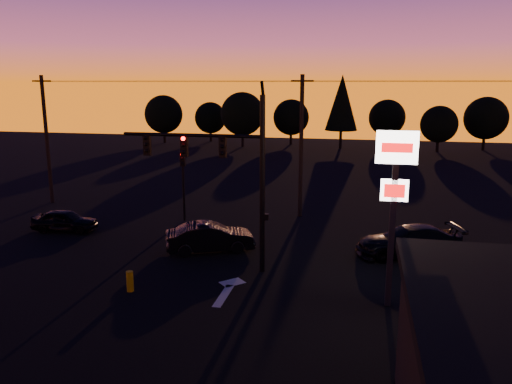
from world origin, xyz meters
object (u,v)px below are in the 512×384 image
bollard (130,281)px  secondary_signal (183,176)px  car_right (409,241)px  pylon_sign (395,182)px  traffic_signal_mast (227,164)px  car_mid (210,237)px  car_left (65,220)px

bollard → secondary_signal: bearing=98.2°
bollard → car_right: car_right is taller
car_right → pylon_sign: bearing=-29.8°
traffic_signal_mast → bollard: bearing=-134.8°
car_mid → car_right: 10.00m
secondary_signal → pylon_sign: (12.00, -9.99, 2.05)m
car_left → car_mid: car_mid is taller
traffic_signal_mast → secondary_signal: traffic_signal_mast is taller
traffic_signal_mast → pylon_sign: traffic_signal_mast is taller
traffic_signal_mast → secondary_signal: (-4.90, 7.49, -2.07)m
secondary_signal → car_left: secondary_signal is taller
bollard → car_right: bearing=30.7°
car_right → car_left: bearing=-108.9°
bollard → car_right: (11.68, 6.93, 0.32)m
pylon_sign → car_left: 19.57m
pylon_sign → car_right: size_ratio=1.30×
pylon_sign → secondary_signal: bearing=140.2°
pylon_sign → bollard: 11.38m
traffic_signal_mast → secondary_signal: bearing=123.2°
bollard → car_left: 10.45m
traffic_signal_mast → secondary_signal: size_ratio=1.97×
car_mid → traffic_signal_mast: bearing=-168.5°
car_mid → car_right: (9.91, 1.38, 0.02)m
traffic_signal_mast → bollard: (-3.33, -3.36, -4.50)m
secondary_signal → pylon_sign: bearing=-39.8°
car_left → secondary_signal: bearing=-63.6°
traffic_signal_mast → car_mid: 4.98m
car_left → traffic_signal_mast: bearing=-114.2°
traffic_signal_mast → secondary_signal: 9.19m
traffic_signal_mast → car_left: traffic_signal_mast is taller
pylon_sign → traffic_signal_mast: bearing=160.6°
pylon_sign → car_mid: bearing=151.6°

